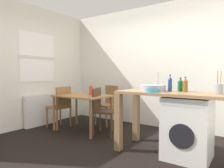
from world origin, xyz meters
TOP-DOWN VIEW (x-y plane):
  - ground_plane at (0.00, 0.00)m, footprint 5.46×5.46m
  - wall_back at (0.00, 1.75)m, footprint 4.60×0.10m
  - wall_window_side at (-2.15, 0.00)m, footprint 0.12×3.80m
  - radiator at (-2.02, 0.30)m, footprint 0.10×0.80m
  - dining_table at (-0.94, 0.53)m, footprint 1.10×0.76m
  - chair_person_seat at (-1.48, 0.42)m, footprint 0.43×0.43m
  - chair_opposite at (-0.46, 0.55)m, footprint 0.50×0.50m
  - chair_spare_by_wall at (-0.83, 1.30)m, footprint 0.45×0.45m
  - kitchen_counter at (0.76, 0.31)m, footprint 1.50×0.68m
  - washing_machine at (1.23, 0.31)m, footprint 0.60×0.61m
  - sink_basin at (0.71, 0.31)m, footprint 0.38×0.38m
  - tap at (0.71, 0.49)m, footprint 0.02×0.02m
  - bottle_tall_green at (0.95, 0.37)m, footprint 0.06×0.06m
  - bottle_squat_brown at (1.07, 0.50)m, footprint 0.08×0.08m
  - bottle_clear_small at (1.16, 0.40)m, footprint 0.07×0.07m
  - mixing_bowl at (0.78, 0.11)m, footprint 0.19×0.19m
  - utensil_crock at (1.60, 0.36)m, footprint 0.11×0.11m
  - vase at (-0.79, 0.63)m, footprint 0.09×0.09m
  - scissors at (0.92, 0.21)m, footprint 0.15×0.06m

SIDE VIEW (x-z plane):
  - ground_plane at x=0.00m, z-range 0.00..0.00m
  - radiator at x=-2.02m, z-range 0.00..0.70m
  - washing_machine at x=1.23m, z-range 0.00..0.86m
  - chair_person_seat at x=-1.48m, z-range 0.06..0.96m
  - chair_opposite at x=-0.46m, z-range 0.06..0.96m
  - chair_spare_by_wall at x=-0.83m, z-range 0.06..0.96m
  - dining_table at x=-0.94m, z-range 0.27..1.01m
  - kitchen_counter at x=0.76m, z-range 0.30..1.22m
  - vase at x=-0.79m, z-range 0.74..0.93m
  - scissors at x=0.92m, z-range 0.92..0.93m
  - mixing_bowl at x=0.78m, z-range 0.92..0.98m
  - sink_basin at x=0.71m, z-range 0.92..1.01m
  - utensil_crock at x=1.60m, z-range 0.84..1.14m
  - bottle_squat_brown at x=1.07m, z-range 0.91..1.12m
  - bottle_clear_small at x=1.16m, z-range 0.91..1.13m
  - bottle_tall_green at x=0.95m, z-range 0.91..1.16m
  - tap at x=0.71m, z-range 0.92..1.20m
  - wall_back at x=0.00m, z-range 0.00..2.70m
  - wall_window_side at x=-2.15m, z-range 0.00..2.70m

